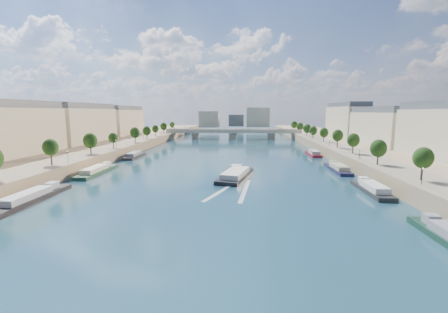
# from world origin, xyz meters

# --- Properties ---
(ground) EXTENTS (700.00, 700.00, 0.00)m
(ground) POSITION_xyz_m (0.00, 100.00, 0.00)
(ground) COLOR #0B2634
(ground) RESTS_ON ground
(quay_left) EXTENTS (44.00, 520.00, 5.00)m
(quay_left) POSITION_xyz_m (-72.00, 100.00, 2.50)
(quay_left) COLOR #9E8460
(quay_left) RESTS_ON ground
(quay_right) EXTENTS (44.00, 520.00, 5.00)m
(quay_right) POSITION_xyz_m (72.00, 100.00, 2.50)
(quay_right) COLOR #9E8460
(quay_right) RESTS_ON ground
(pave_left) EXTENTS (14.00, 520.00, 0.10)m
(pave_left) POSITION_xyz_m (-57.00, 100.00, 5.05)
(pave_left) COLOR gray
(pave_left) RESTS_ON quay_left
(pave_right) EXTENTS (14.00, 520.00, 0.10)m
(pave_right) POSITION_xyz_m (57.00, 100.00, 5.05)
(pave_right) COLOR gray
(pave_right) RESTS_ON quay_right
(trees_left) EXTENTS (4.80, 268.80, 8.26)m
(trees_left) POSITION_xyz_m (-55.00, 102.00, 10.48)
(trees_left) COLOR #382B1E
(trees_left) RESTS_ON ground
(trees_right) EXTENTS (4.80, 268.80, 8.26)m
(trees_right) POSITION_xyz_m (55.00, 110.00, 10.48)
(trees_right) COLOR #382B1E
(trees_right) RESTS_ON ground
(lamps_left) EXTENTS (0.36, 200.36, 4.28)m
(lamps_left) POSITION_xyz_m (-52.50, 90.00, 7.78)
(lamps_left) COLOR black
(lamps_left) RESTS_ON ground
(lamps_right) EXTENTS (0.36, 200.36, 4.28)m
(lamps_right) POSITION_xyz_m (52.50, 105.00, 7.78)
(lamps_right) COLOR black
(lamps_right) RESTS_ON ground
(buildings_left) EXTENTS (16.00, 226.00, 23.20)m
(buildings_left) POSITION_xyz_m (-85.00, 112.00, 16.45)
(buildings_left) COLOR beige
(buildings_left) RESTS_ON ground
(buildings_right) EXTENTS (16.00, 226.00, 23.20)m
(buildings_right) POSITION_xyz_m (85.00, 112.00, 16.45)
(buildings_right) COLOR beige
(buildings_right) RESTS_ON ground
(skyline) EXTENTS (79.00, 42.00, 22.00)m
(skyline) POSITION_xyz_m (3.19, 319.52, 14.66)
(skyline) COLOR beige
(skyline) RESTS_ON ground
(bridge) EXTENTS (112.00, 12.00, 8.15)m
(bridge) POSITION_xyz_m (0.00, 221.83, 5.08)
(bridge) COLOR #C1B79E
(bridge) RESTS_ON ground
(tour_barge) EXTENTS (13.13, 27.18, 3.67)m
(tour_barge) POSITION_xyz_m (6.13, 72.45, 0.96)
(tour_barge) COLOR black
(tour_barge) RESTS_ON ground
(wake) EXTENTS (13.32, 25.99, 0.04)m
(wake) POSITION_xyz_m (6.13, 55.81, 0.02)
(wake) COLOR silver
(wake) RESTS_ON ground
(moored_barges_left) EXTENTS (5.00, 157.74, 3.60)m
(moored_barges_left) POSITION_xyz_m (-45.50, 43.41, 0.84)
(moored_barges_left) COLOR #1A2439
(moored_barges_left) RESTS_ON ground
(moored_barges_right) EXTENTS (5.00, 163.34, 3.60)m
(moored_barges_right) POSITION_xyz_m (45.50, 53.02, 0.84)
(moored_barges_right) COLOR black
(moored_barges_right) RESTS_ON ground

